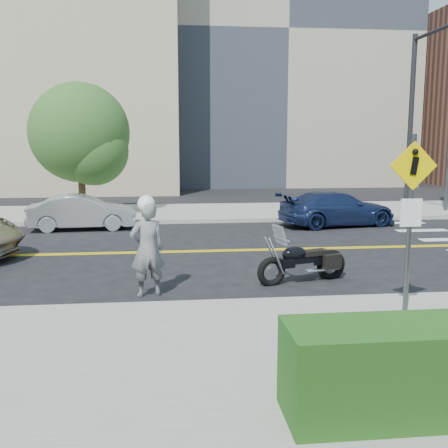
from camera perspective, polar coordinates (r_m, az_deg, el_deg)
ground_plane at (r=14.60m, az=-7.32°, el=-3.07°), size 120.00×120.00×0.00m
sidewalk_near at (r=7.40m, az=-8.38°, el=-14.66°), size 60.00×5.00×0.15m
sidewalk_far at (r=21.98m, az=-6.98°, el=1.20°), size 60.00×5.00×0.15m
building_mid at (r=41.59m, az=4.77°, el=18.61°), size 18.00×14.00×20.00m
traffic_light at (r=21.70m, az=20.85°, el=12.76°), size 0.28×4.50×7.00m
pedestrian_sign at (r=8.93m, az=19.66°, el=1.57°), size 0.78×0.08×3.00m
motorcyclist at (r=10.36m, az=-8.35°, el=-2.42°), size 0.79×0.62×2.01m
motorcycle at (r=11.50m, az=8.62°, el=-3.11°), size 2.20×1.24×1.28m
parked_car_silver at (r=18.77m, az=-15.15°, el=1.24°), size 3.73×1.50×1.20m
parked_car_blue at (r=19.36m, az=12.21°, el=1.64°), size 4.53×2.51×1.24m
tree_far_a at (r=21.50m, az=-15.44°, el=9.55°), size 3.89×3.89×5.31m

